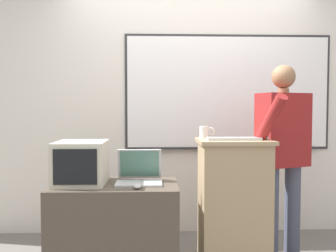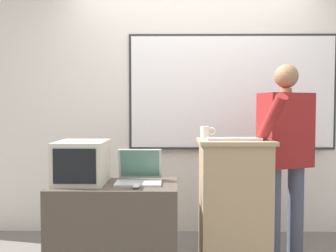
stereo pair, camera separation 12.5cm
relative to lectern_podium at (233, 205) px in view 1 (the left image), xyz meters
name	(u,v)px [view 1 (the left image)]	position (x,y,z in m)	size (l,w,h in m)	color
back_wall	(190,90)	(-0.25, 0.95, 0.95)	(6.40, 0.17, 2.95)	silver
lectern_podium	(233,205)	(0.00, 0.00, 0.00)	(0.56, 0.44, 1.03)	tan
side_desk	(115,230)	(-0.92, -0.07, -0.17)	(0.94, 0.52, 0.71)	#4C4238
person_presenter	(283,149)	(0.44, 0.14, 0.42)	(0.59, 0.64, 1.63)	#474C60
laptop	(139,173)	(-0.74, -0.01, 0.26)	(0.35, 0.30, 0.25)	#B7BABF
wireless_keyboard	(234,139)	(-0.01, -0.05, 0.52)	(0.41, 0.11, 0.02)	silver
computer_mouse_by_laptop	(137,186)	(-0.74, -0.23, 0.20)	(0.06, 0.10, 0.03)	#BCBCC1
computer_mouse_by_keyboard	(265,138)	(0.23, -0.04, 0.53)	(0.06, 0.10, 0.03)	#BCBCC1
crt_monitor	(81,163)	(-1.17, -0.04, 0.35)	(0.37, 0.43, 0.32)	beige
coffee_mug	(205,132)	(-0.21, 0.15, 0.56)	(0.13, 0.07, 0.10)	silver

